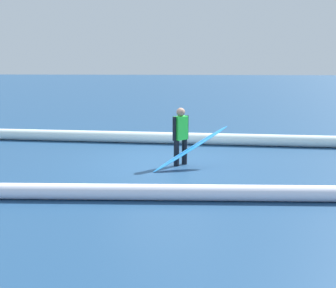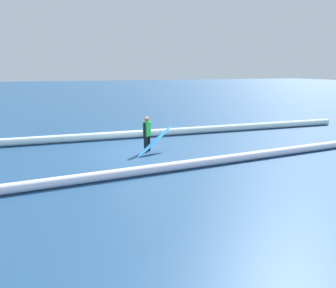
{
  "view_description": "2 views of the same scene",
  "coord_description": "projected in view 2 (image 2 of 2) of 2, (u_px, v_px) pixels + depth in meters",
  "views": [
    {
      "loc": [
        -0.9,
        10.09,
        2.58
      ],
      "look_at": [
        -0.16,
        1.15,
        0.75
      ],
      "focal_mm": 41.99,
      "sensor_mm": 36.0,
      "label": 1
    },
    {
      "loc": [
        2.86,
        11.92,
        3.38
      ],
      "look_at": [
        -0.49,
        2.57,
        0.88
      ],
      "focal_mm": 31.65,
      "sensor_mm": 36.0,
      "label": 2
    }
  ],
  "objects": [
    {
      "name": "surfer",
      "position": [
        147.0,
        132.0,
        12.39
      ],
      "size": [
        0.39,
        0.4,
        1.49
      ],
      "rotation": [
        0.0,
        0.0,
        0.79
      ],
      "color": "black",
      "rests_on": "ground_plane"
    },
    {
      "name": "surfboard",
      "position": [
        155.0,
        141.0,
        12.31
      ],
      "size": [
        1.95,
        1.21,
        1.05
      ],
      "color": "#268CE5",
      "rests_on": "ground_plane"
    },
    {
      "name": "wave_crest_midground",
      "position": [
        211.0,
        161.0,
        10.72
      ],
      "size": [
        15.59,
        1.18,
        0.31
      ],
      "primitive_type": "cylinder",
      "rotation": [
        0.0,
        1.57,
        0.06
      ],
      "color": "white",
      "rests_on": "ground_plane"
    },
    {
      "name": "ground_plane",
      "position": [
        137.0,
        151.0,
        12.64
      ],
      "size": [
        169.77,
        169.77,
        0.0
      ],
      "primitive_type": "plane",
      "color": "navy"
    },
    {
      "name": "wave_crest_foreground",
      "position": [
        137.0,
        134.0,
        15.13
      ],
      "size": [
        24.31,
        1.38,
        0.38
      ],
      "primitive_type": "cylinder",
      "rotation": [
        0.0,
        1.57,
        -0.04
      ],
      "color": "white",
      "rests_on": "ground_plane"
    }
  ]
}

